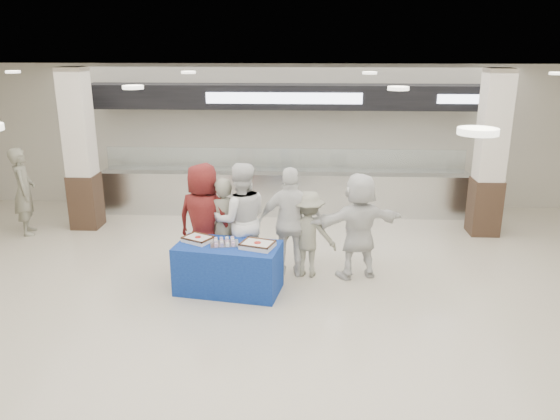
# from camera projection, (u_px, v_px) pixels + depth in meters

# --- Properties ---
(ground) EXTENTS (14.00, 14.00, 0.00)m
(ground) POSITION_uv_depth(u_px,v_px,m) (266.00, 337.00, 7.08)
(ground) COLOR beige
(ground) RESTS_ON ground
(serving_line) EXTENTS (8.70, 0.85, 2.80)m
(serving_line) POSITION_uv_depth(u_px,v_px,m) (284.00, 161.00, 11.88)
(serving_line) COLOR silver
(serving_line) RESTS_ON ground
(column_left) EXTENTS (0.55, 0.55, 3.20)m
(column_left) POSITION_uv_depth(u_px,v_px,m) (81.00, 154.00, 10.83)
(column_left) COLOR #322117
(column_left) RESTS_ON ground
(column_right) EXTENTS (0.55, 0.55, 3.20)m
(column_right) POSITION_uv_depth(u_px,v_px,m) (490.00, 158.00, 10.44)
(column_right) COLOR #322117
(column_right) RESTS_ON ground
(display_table) EXTENTS (1.66, 1.03, 0.75)m
(display_table) POSITION_uv_depth(u_px,v_px,m) (229.00, 268.00, 8.28)
(display_table) COLOR #163A97
(display_table) RESTS_ON ground
(sheet_cake_left) EXTENTS (0.52, 0.48, 0.09)m
(sheet_cake_left) POSITION_uv_depth(u_px,v_px,m) (198.00, 239.00, 8.30)
(sheet_cake_left) COLOR white
(sheet_cake_left) RESTS_ON display_table
(sheet_cake_right) EXTENTS (0.55, 0.48, 0.10)m
(sheet_cake_right) POSITION_uv_depth(u_px,v_px,m) (258.00, 244.00, 8.05)
(sheet_cake_right) COLOR white
(sheet_cake_right) RESTS_ON display_table
(cupcake_tray) EXTENTS (0.47, 0.39, 0.07)m
(cupcake_tray) POSITION_uv_depth(u_px,v_px,m) (224.00, 242.00, 8.18)
(cupcake_tray) COLOR #A5A5A9
(cupcake_tray) RESTS_ON display_table
(civilian_maroon) EXTENTS (1.03, 0.81, 1.85)m
(civilian_maroon) POSITION_uv_depth(u_px,v_px,m) (204.00, 220.00, 8.75)
(civilian_maroon) COLOR maroon
(civilian_maroon) RESTS_ON ground
(soldier_a) EXTENTS (0.65, 0.49, 1.63)m
(soldier_a) POSITION_uv_depth(u_px,v_px,m) (223.00, 227.00, 8.77)
(soldier_a) COLOR gray
(soldier_a) RESTS_ON ground
(chef_tall) EXTENTS (1.04, 0.89, 1.87)m
(chef_tall) POSITION_uv_depth(u_px,v_px,m) (241.00, 220.00, 8.72)
(chef_tall) COLOR white
(chef_tall) RESTS_ON ground
(chef_short) EXTENTS (1.07, 0.47, 1.80)m
(chef_short) POSITION_uv_depth(u_px,v_px,m) (291.00, 223.00, 8.69)
(chef_short) COLOR white
(chef_short) RESTS_ON ground
(soldier_b) EXTENTS (0.99, 0.67, 1.42)m
(soldier_b) POSITION_uv_depth(u_px,v_px,m) (308.00, 234.00, 8.75)
(soldier_b) COLOR gray
(soldier_b) RESTS_ON ground
(civilian_white) EXTENTS (1.69, 0.96, 1.73)m
(civilian_white) POSITION_uv_depth(u_px,v_px,m) (359.00, 226.00, 8.65)
(civilian_white) COLOR white
(civilian_white) RESTS_ON ground
(soldier_bg) EXTENTS (0.63, 0.74, 1.73)m
(soldier_bg) POSITION_uv_depth(u_px,v_px,m) (24.00, 191.00, 10.63)
(soldier_bg) COLOR gray
(soldier_bg) RESTS_ON ground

